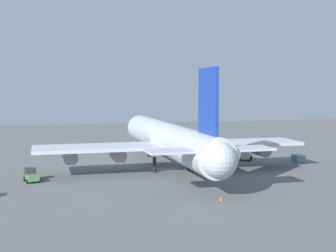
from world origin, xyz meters
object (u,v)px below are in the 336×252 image
object	(u,v)px
pushback_tractor	(31,175)
safety_cone_nose	(128,151)
cargo_airplane	(168,139)
maintenance_van	(246,155)
safety_cone_tail	(221,199)
baggage_tug	(49,150)
cargo_container_fore	(298,159)

from	to	relation	value
pushback_tractor	safety_cone_nose	world-z (taller)	pushback_tractor
cargo_airplane	pushback_tractor	size ratio (longest dim) A/B	14.51
maintenance_van	safety_cone_tail	xyz separation A→B (m)	(-36.36, 20.91, -0.87)
baggage_tug	maintenance_van	size ratio (longest dim) A/B	0.85
pushback_tractor	safety_cone_nose	bearing A→B (deg)	-34.95
safety_cone_nose	baggage_tug	bearing A→B (deg)	87.37
baggage_tug	safety_cone_nose	xyz separation A→B (m)	(-0.96, -20.83, -0.80)
maintenance_van	cargo_container_fore	xyz separation A→B (m)	(-6.15, -10.49, -0.35)
cargo_airplane	pushback_tractor	xyz separation A→B (m)	(-5.84, 28.27, -5.34)
baggage_tug	cargo_container_fore	world-z (taller)	baggage_tug
safety_cone_tail	cargo_airplane	bearing A→B (deg)	1.22
baggage_tug	safety_cone_nose	world-z (taller)	baggage_tug
maintenance_van	safety_cone_nose	size ratio (longest dim) A/B	8.55
baggage_tug	safety_cone_tail	bearing A→B (deg)	-157.31
cargo_airplane	safety_cone_nose	bearing A→B (deg)	6.82
pushback_tractor	safety_cone_tail	xyz separation A→B (m)	(-23.43, -28.89, -0.78)
pushback_tractor	safety_cone_tail	size ratio (longest dim) A/B	6.24
cargo_container_fore	safety_cone_tail	xyz separation A→B (m)	(-30.21, 31.40, -0.53)
cargo_container_fore	safety_cone_nose	size ratio (longest dim) A/B	5.39
cargo_container_fore	safety_cone_nose	world-z (taller)	cargo_container_fore
baggage_tug	cargo_container_fore	size ratio (longest dim) A/B	1.34
cargo_container_fore	safety_cone_tail	distance (m)	43.58
cargo_airplane	safety_cone_tail	xyz separation A→B (m)	(-29.27, -0.62, -6.13)
pushback_tractor	cargo_container_fore	bearing A→B (deg)	-83.58
maintenance_van	cargo_container_fore	distance (m)	12.16
baggage_tug	safety_cone_tail	distance (m)	64.79
safety_cone_nose	maintenance_van	bearing A→B (deg)	-131.86
pushback_tractor	baggage_tug	bearing A→B (deg)	-6.13
safety_cone_nose	safety_cone_tail	xyz separation A→B (m)	(-58.82, -4.16, 0.07)
cargo_airplane	cargo_container_fore	bearing A→B (deg)	-88.32
cargo_airplane	safety_cone_tail	distance (m)	29.91
pushback_tractor	cargo_airplane	bearing A→B (deg)	-78.33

